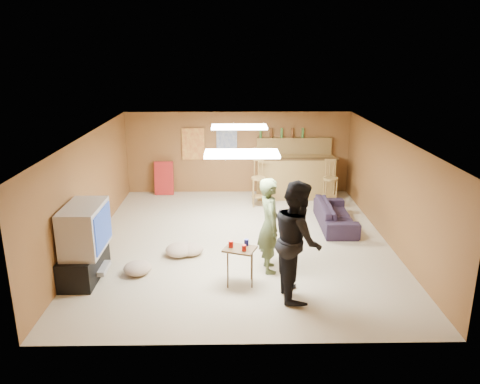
{
  "coord_description": "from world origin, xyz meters",
  "views": [
    {
      "loc": [
        -0.15,
        -8.89,
        3.79
      ],
      "look_at": [
        0.0,
        0.2,
        1.0
      ],
      "focal_mm": 35.0,
      "sensor_mm": 36.0,
      "label": 1
    }
  ],
  "objects_px": {
    "tv_body": "(85,228)",
    "person_olive": "(270,225)",
    "person_black": "(297,240)",
    "sofa": "(335,215)",
    "tray_table": "(240,266)",
    "bar_counter": "(295,177)"
  },
  "relations": [
    {
      "from": "tv_body",
      "to": "bar_counter",
      "type": "distance_m",
      "value": 6.09
    },
    {
      "from": "bar_counter",
      "to": "sofa",
      "type": "relative_size",
      "value": 1.1
    },
    {
      "from": "tv_body",
      "to": "tray_table",
      "type": "xyz_separation_m",
      "value": [
        2.61,
        -0.3,
        -0.58
      ]
    },
    {
      "from": "bar_counter",
      "to": "person_black",
      "type": "relative_size",
      "value": 1.05
    },
    {
      "from": "tv_body",
      "to": "person_olive",
      "type": "relative_size",
      "value": 0.65
    },
    {
      "from": "tv_body",
      "to": "bar_counter",
      "type": "xyz_separation_m",
      "value": [
        4.15,
        4.45,
        -0.35
      ]
    },
    {
      "from": "bar_counter",
      "to": "sofa",
      "type": "height_order",
      "value": "bar_counter"
    },
    {
      "from": "person_olive",
      "to": "sofa",
      "type": "relative_size",
      "value": 0.94
    },
    {
      "from": "tv_body",
      "to": "person_black",
      "type": "relative_size",
      "value": 0.58
    },
    {
      "from": "person_olive",
      "to": "sofa",
      "type": "bearing_deg",
      "value": -43.48
    },
    {
      "from": "person_olive",
      "to": "sofa",
      "type": "xyz_separation_m",
      "value": [
        1.64,
        2.14,
        -0.59
      ]
    },
    {
      "from": "person_black",
      "to": "tv_body",
      "type": "bearing_deg",
      "value": 74.4
    },
    {
      "from": "person_olive",
      "to": "person_black",
      "type": "xyz_separation_m",
      "value": [
        0.36,
        -0.9,
        0.1
      ]
    },
    {
      "from": "tv_body",
      "to": "tray_table",
      "type": "height_order",
      "value": "tv_body"
    },
    {
      "from": "tv_body",
      "to": "sofa",
      "type": "relative_size",
      "value": 0.61
    },
    {
      "from": "tv_body",
      "to": "tray_table",
      "type": "distance_m",
      "value": 2.69
    },
    {
      "from": "bar_counter",
      "to": "person_black",
      "type": "xyz_separation_m",
      "value": [
        -0.65,
        -5.14,
        0.4
      ]
    },
    {
      "from": "tv_body",
      "to": "sofa",
      "type": "height_order",
      "value": "tv_body"
    },
    {
      "from": "tray_table",
      "to": "sofa",
      "type": "bearing_deg",
      "value": 50.65
    },
    {
      "from": "sofa",
      "to": "person_olive",
      "type": "bearing_deg",
      "value": 143.57
    },
    {
      "from": "person_black",
      "to": "tray_table",
      "type": "relative_size",
      "value": 2.94
    },
    {
      "from": "tray_table",
      "to": "bar_counter",
      "type": "bearing_deg",
      "value": 72.07
    }
  ]
}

